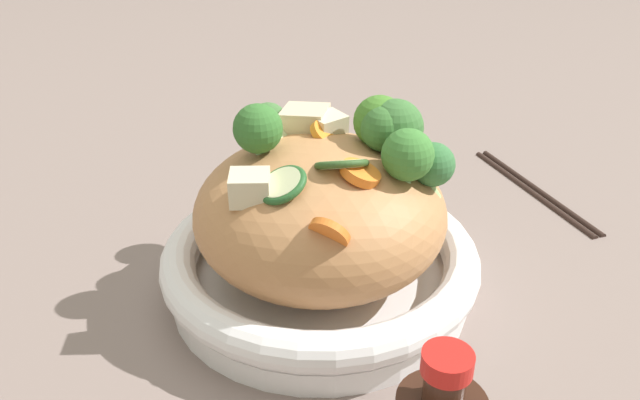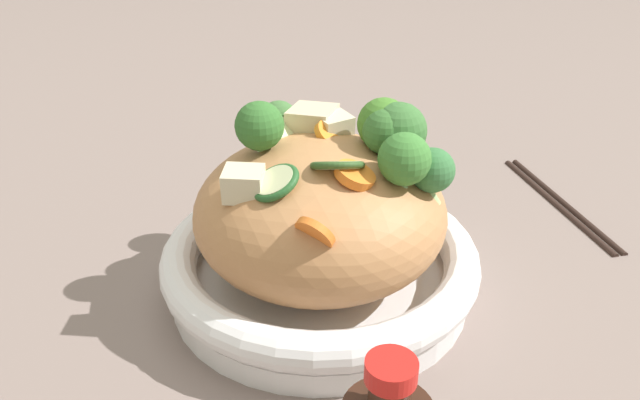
{
  "view_description": "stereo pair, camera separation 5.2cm",
  "coord_description": "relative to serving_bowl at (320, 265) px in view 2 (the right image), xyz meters",
  "views": [
    {
      "loc": [
        0.34,
        0.29,
        0.34
      ],
      "look_at": [
        0.0,
        0.0,
        0.09
      ],
      "focal_mm": 36.39,
      "sensor_mm": 36.0,
      "label": 1
    },
    {
      "loc": [
        0.31,
        0.33,
        0.34
      ],
      "look_at": [
        0.0,
        0.0,
        0.09
      ],
      "focal_mm": 36.39,
      "sensor_mm": 36.0,
      "label": 2
    }
  ],
  "objects": [
    {
      "name": "ground_plane",
      "position": [
        0.0,
        0.0,
        -0.03
      ],
      "size": [
        3.0,
        3.0,
        0.0
      ],
      "primitive_type": "plane",
      "color": "slate"
    },
    {
      "name": "serving_bowl",
      "position": [
        0.0,
        0.0,
        0.0
      ],
      "size": [
        0.27,
        0.27,
        0.05
      ],
      "color": "white",
      "rests_on": "ground_plane"
    },
    {
      "name": "noodle_heap",
      "position": [
        -0.0,
        0.0,
        0.05
      ],
      "size": [
        0.2,
        0.2,
        0.11
      ],
      "color": "#B77D4D",
      "rests_on": "serving_bowl"
    },
    {
      "name": "broccoli_florets",
      "position": [
        -0.03,
        0.02,
        0.11
      ],
      "size": [
        0.13,
        0.2,
        0.07
      ],
      "color": "#A5BA7C",
      "rests_on": "serving_bowl"
    },
    {
      "name": "carrot_coins",
      "position": [
        0.01,
        0.02,
        0.1
      ],
      "size": [
        0.12,
        0.14,
        0.05
      ],
      "color": "orange",
      "rests_on": "serving_bowl"
    },
    {
      "name": "zucchini_slices",
      "position": [
        0.02,
        -0.01,
        0.1
      ],
      "size": [
        0.1,
        0.13,
        0.04
      ],
      "color": "beige",
      "rests_on": "serving_bowl"
    },
    {
      "name": "chicken_chunks",
      "position": [
        -0.01,
        -0.03,
        0.1
      ],
      "size": [
        0.14,
        0.08,
        0.03
      ],
      "color": "beige",
      "rests_on": "serving_bowl"
    },
    {
      "name": "chopsticks_pair",
      "position": [
        -0.29,
        0.06,
        -0.02
      ],
      "size": [
        0.11,
        0.19,
        0.01
      ],
      "color": "black",
      "rests_on": "ground_plane"
    }
  ]
}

